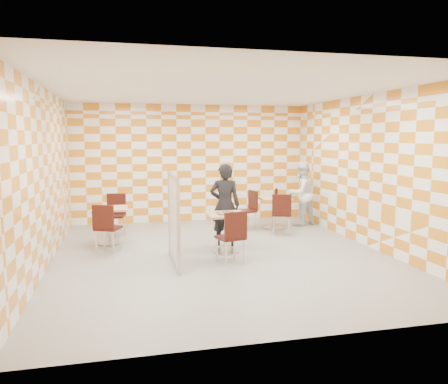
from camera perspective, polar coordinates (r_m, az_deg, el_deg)
name	(u,v)px	position (r m, az deg, el deg)	size (l,w,h in m)	color
room_shell	(215,172)	(8.42, -1.19, 2.63)	(7.00, 7.00, 7.00)	#969690
main_table	(226,226)	(8.21, 0.29, -4.47)	(0.70, 0.70, 0.75)	tan
second_table	(274,207)	(10.47, 6.54, -2.01)	(0.70, 0.70, 0.75)	tan
empty_table	(110,219)	(9.17, -14.66, -3.48)	(0.70, 0.70, 0.75)	tan
chair_main_front	(233,233)	(7.44, 1.16, -5.41)	(0.51, 0.52, 0.92)	#330F0A
chair_second_front	(282,211)	(9.79, 7.52, -2.45)	(0.54, 0.55, 0.92)	#330F0A
chair_second_side	(249,207)	(10.29, 3.27, -1.94)	(0.50, 0.49, 0.92)	#330F0A
chair_empty_near	(106,224)	(8.49, -15.17, -4.09)	(0.56, 0.56, 0.92)	#330F0A
chair_empty_far	(116,211)	(9.95, -13.97, -2.44)	(0.49, 0.50, 0.92)	#330F0A
partition	(174,219)	(7.45, -6.60, -3.51)	(0.08, 1.38, 1.55)	white
man_dark	(225,205)	(8.71, 0.11, -1.69)	(0.60, 0.40, 1.65)	black
man_white	(301,194)	(10.94, 10.05, -0.21)	(0.77, 0.60, 1.58)	white
pizza_on_foil	(226,213)	(8.15, 0.31, -2.71)	(0.40, 0.40, 0.04)	silver
sport_bottle	(268,194)	(10.43, 5.83, -0.21)	(0.06, 0.06, 0.20)	white
soda_bottle	(276,193)	(10.47, 6.84, -0.11)	(0.07, 0.07, 0.23)	black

